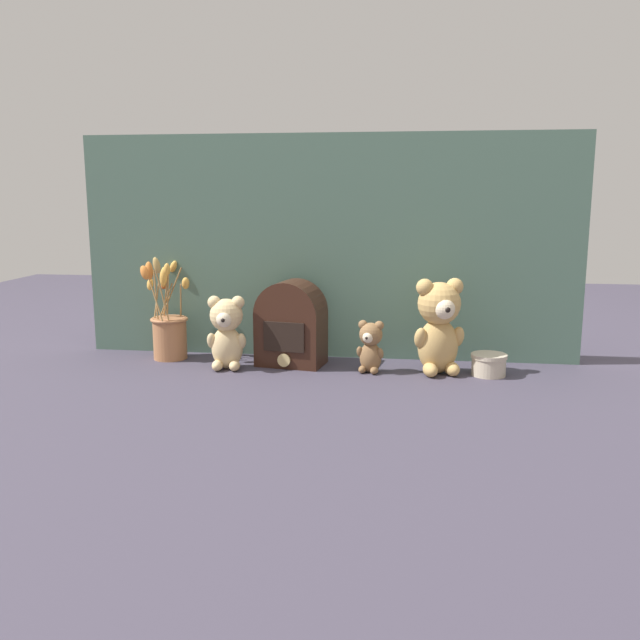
{
  "coord_description": "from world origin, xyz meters",
  "views": [
    {
      "loc": [
        0.25,
        -1.81,
        0.49
      ],
      "look_at": [
        0.0,
        0.02,
        0.14
      ],
      "focal_mm": 38.0,
      "sensor_mm": 36.0,
      "label": 1
    }
  ],
  "objects_px": {
    "flower_vase": "(169,328)",
    "teddy_bear_small": "(370,346)",
    "teddy_bear_large": "(439,324)",
    "decorative_tin_tall": "(489,364)",
    "vintage_radio": "(291,325)",
    "teddy_bear_medium": "(227,331)"
  },
  "relations": [
    {
      "from": "teddy_bear_large",
      "to": "teddy_bear_medium",
      "type": "bearing_deg",
      "value": -177.15
    },
    {
      "from": "teddy_bear_large",
      "to": "vintage_radio",
      "type": "distance_m",
      "value": 0.42
    },
    {
      "from": "teddy_bear_large",
      "to": "teddy_bear_small",
      "type": "relative_size",
      "value": 1.81
    },
    {
      "from": "teddy_bear_small",
      "to": "decorative_tin_tall",
      "type": "xyz_separation_m",
      "value": [
        0.32,
        0.01,
        -0.05
      ]
    },
    {
      "from": "teddy_bear_medium",
      "to": "decorative_tin_tall",
      "type": "relative_size",
      "value": 2.14
    },
    {
      "from": "teddy_bear_small",
      "to": "flower_vase",
      "type": "height_order",
      "value": "flower_vase"
    },
    {
      "from": "teddy_bear_medium",
      "to": "vintage_radio",
      "type": "distance_m",
      "value": 0.18
    },
    {
      "from": "teddy_bear_small",
      "to": "decorative_tin_tall",
      "type": "height_order",
      "value": "teddy_bear_small"
    },
    {
      "from": "teddy_bear_large",
      "to": "decorative_tin_tall",
      "type": "bearing_deg",
      "value": -0.49
    },
    {
      "from": "flower_vase",
      "to": "teddy_bear_small",
      "type": "bearing_deg",
      "value": -7.35
    },
    {
      "from": "flower_vase",
      "to": "teddy_bear_large",
      "type": "bearing_deg",
      "value": -4.74
    },
    {
      "from": "teddy_bear_large",
      "to": "teddy_bear_medium",
      "type": "xyz_separation_m",
      "value": [
        -0.58,
        -0.03,
        -0.03
      ]
    },
    {
      "from": "vintage_radio",
      "to": "teddy_bear_large",
      "type": "bearing_deg",
      "value": -5.94
    },
    {
      "from": "vintage_radio",
      "to": "teddy_bear_small",
      "type": "bearing_deg",
      "value": -13.58
    },
    {
      "from": "teddy_bear_small",
      "to": "flower_vase",
      "type": "distance_m",
      "value": 0.61
    },
    {
      "from": "decorative_tin_tall",
      "to": "flower_vase",
      "type": "bearing_deg",
      "value": 175.89
    },
    {
      "from": "teddy_bear_medium",
      "to": "teddy_bear_large",
      "type": "bearing_deg",
      "value": 2.85
    },
    {
      "from": "vintage_radio",
      "to": "decorative_tin_tall",
      "type": "distance_m",
      "value": 0.56
    },
    {
      "from": "teddy_bear_medium",
      "to": "teddy_bear_small",
      "type": "bearing_deg",
      "value": 2.36
    },
    {
      "from": "teddy_bear_medium",
      "to": "flower_vase",
      "type": "relative_size",
      "value": 0.67
    },
    {
      "from": "teddy_bear_medium",
      "to": "vintage_radio",
      "type": "relative_size",
      "value": 0.85
    },
    {
      "from": "teddy_bear_small",
      "to": "teddy_bear_large",
      "type": "bearing_deg",
      "value": 3.92
    }
  ]
}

